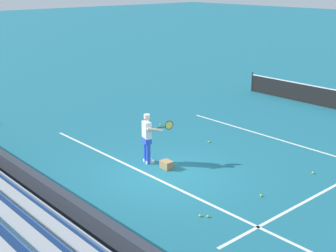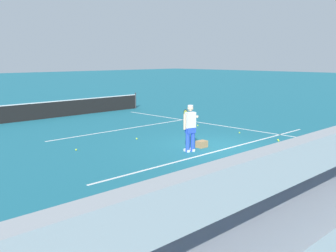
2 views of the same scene
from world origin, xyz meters
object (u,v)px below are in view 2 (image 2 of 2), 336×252
(tennis_ball_far_right, at_px, (239,133))
(tennis_ball_near_player, at_px, (278,140))
(tennis_ball_far_left, at_px, (137,139))
(tennis_ball_midcourt, at_px, (279,141))
(ball_box_cardboard, at_px, (202,144))
(tennis_ball_toward_net, at_px, (198,126))
(tennis_net, at_px, (63,108))
(tennis_player, at_px, (190,128))
(tennis_ball_on_baseline, at_px, (76,150))

(tennis_ball_far_right, distance_m, tennis_ball_near_player, 2.05)
(tennis_ball_far_left, bearing_deg, tennis_ball_midcourt, -48.60)
(ball_box_cardboard, bearing_deg, tennis_ball_toward_net, 42.95)
(ball_box_cardboard, height_order, tennis_ball_far_right, ball_box_cardboard)
(tennis_ball_far_left, height_order, tennis_net, tennis_net)
(tennis_player, distance_m, tennis_net, 11.10)
(ball_box_cardboard, distance_m, tennis_ball_on_baseline, 4.74)
(tennis_ball_near_player, xyz_separation_m, tennis_ball_far_left, (-4.06, 4.29, 0.00))
(tennis_ball_toward_net, relative_size, tennis_ball_on_baseline, 1.00)
(tennis_ball_near_player, distance_m, tennis_net, 12.65)
(tennis_ball_midcourt, xyz_separation_m, tennis_ball_near_player, (0.16, 0.13, 0.00))
(tennis_ball_far_right, relative_size, tennis_net, 0.01)
(tennis_player, distance_m, tennis_ball_far_left, 3.14)
(tennis_ball_far_right, height_order, tennis_ball_far_left, same)
(tennis_net, bearing_deg, tennis_ball_far_left, -98.11)
(tennis_ball_toward_net, relative_size, tennis_ball_midcourt, 1.00)
(tennis_ball_on_baseline, xyz_separation_m, tennis_net, (4.04, 7.98, 0.46))
(ball_box_cardboard, distance_m, tennis_ball_near_player, 3.52)
(tennis_player, bearing_deg, tennis_ball_far_left, 90.08)
(tennis_player, bearing_deg, tennis_net, 84.11)
(ball_box_cardboard, distance_m, tennis_net, 10.91)
(tennis_ball_toward_net, bearing_deg, tennis_ball_on_baseline, -177.53)
(tennis_net, bearing_deg, tennis_ball_far_right, -73.29)
(tennis_ball_midcourt, bearing_deg, tennis_ball_toward_net, 85.09)
(tennis_ball_midcourt, relative_size, tennis_net, 0.01)
(tennis_net, bearing_deg, tennis_ball_midcourt, -77.52)
(tennis_ball_far_right, distance_m, tennis_net, 10.72)
(tennis_ball_far_right, height_order, tennis_ball_on_baseline, same)
(tennis_ball_near_player, bearing_deg, tennis_player, 162.65)
(tennis_ball_on_baseline, xyz_separation_m, tennis_ball_far_left, (2.90, -0.04, 0.00))
(tennis_ball_toward_net, height_order, tennis_ball_near_player, same)
(tennis_player, height_order, tennis_ball_on_baseline, tennis_player)
(tennis_ball_toward_net, relative_size, tennis_ball_far_left, 1.00)
(tennis_player, bearing_deg, tennis_ball_near_player, -17.35)
(tennis_ball_midcourt, bearing_deg, tennis_player, 160.29)
(ball_box_cardboard, relative_size, tennis_ball_on_baseline, 6.06)
(tennis_ball_toward_net, distance_m, tennis_ball_on_baseline, 7.21)
(tennis_ball_far_right, bearing_deg, ball_box_cardboard, -169.20)
(ball_box_cardboard, xyz_separation_m, tennis_ball_on_baseline, (-3.73, 2.92, -0.10))
(tennis_ball_on_baseline, distance_m, tennis_net, 8.95)
(ball_box_cardboard, distance_m, tennis_ball_toward_net, 4.75)
(ball_box_cardboard, height_order, tennis_ball_near_player, ball_box_cardboard)
(tennis_ball_near_player, bearing_deg, tennis_ball_far_left, 133.41)
(tennis_ball_far_left, relative_size, tennis_net, 0.01)
(tennis_ball_midcourt, height_order, tennis_ball_far_left, same)
(ball_box_cardboard, xyz_separation_m, tennis_ball_far_left, (-0.83, 2.89, -0.10))
(tennis_ball_midcourt, relative_size, tennis_ball_far_right, 1.00)
(tennis_player, bearing_deg, tennis_ball_on_baseline, 133.52)
(ball_box_cardboard, height_order, tennis_ball_midcourt, ball_box_cardboard)
(tennis_ball_midcourt, height_order, tennis_ball_on_baseline, same)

